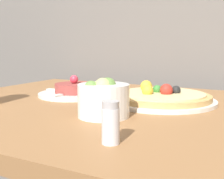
# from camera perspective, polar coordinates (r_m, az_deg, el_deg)

# --- Properties ---
(dining_table) EXTENTS (1.16, 0.83, 0.73)m
(dining_table) POSITION_cam_1_polar(r_m,az_deg,el_deg) (0.85, 2.93, -9.82)
(dining_table) COLOR olive
(dining_table) RESTS_ON ground_plane
(pizza_plate) EXTENTS (0.30, 0.30, 0.06)m
(pizza_plate) POSITION_cam_1_polar(r_m,az_deg,el_deg) (0.88, 9.03, -1.48)
(pizza_plate) COLOR silver
(pizza_plate) RESTS_ON dining_table
(tartare_plate) EXTENTS (0.23, 0.23, 0.07)m
(tartare_plate) POSITION_cam_1_polar(r_m,az_deg,el_deg) (0.99, -6.92, -0.30)
(tartare_plate) COLOR silver
(tartare_plate) RESTS_ON dining_table
(small_bowl) EXTENTS (0.12, 0.12, 0.09)m
(small_bowl) POSITION_cam_1_polar(r_m,az_deg,el_deg) (0.70, -1.58, -1.54)
(small_bowl) COLOR white
(small_bowl) RESTS_ON dining_table
(salt_shaker) EXTENTS (0.03, 0.03, 0.07)m
(salt_shaker) POSITION_cam_1_polar(r_m,az_deg,el_deg) (0.52, -0.25, -6.12)
(salt_shaker) COLOR silver
(salt_shaker) RESTS_ON dining_table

